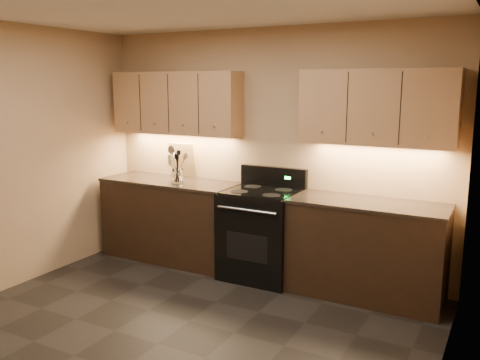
# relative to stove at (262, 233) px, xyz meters

# --- Properties ---
(floor) EXTENTS (4.00, 4.00, 0.00)m
(floor) POSITION_rel_stove_xyz_m (-0.08, -1.68, -0.48)
(floor) COLOR black
(floor) RESTS_ON ground
(wall_back) EXTENTS (4.00, 0.04, 2.60)m
(wall_back) POSITION_rel_stove_xyz_m (-0.08, 0.32, 0.82)
(wall_back) COLOR tan
(wall_back) RESTS_ON ground
(wall_right) EXTENTS (0.04, 4.00, 2.60)m
(wall_right) POSITION_rel_stove_xyz_m (1.92, -1.68, 0.82)
(wall_right) COLOR tan
(wall_right) RESTS_ON ground
(counter_left) EXTENTS (1.62, 0.62, 0.93)m
(counter_left) POSITION_rel_stove_xyz_m (-1.18, 0.02, -0.01)
(counter_left) COLOR black
(counter_left) RESTS_ON ground
(counter_right) EXTENTS (1.46, 0.62, 0.93)m
(counter_right) POSITION_rel_stove_xyz_m (1.10, 0.02, -0.01)
(counter_right) COLOR black
(counter_right) RESTS_ON ground
(stove) EXTENTS (0.76, 0.68, 1.14)m
(stove) POSITION_rel_stove_xyz_m (0.00, 0.00, 0.00)
(stove) COLOR black
(stove) RESTS_ON ground
(upper_cab_left) EXTENTS (1.60, 0.30, 0.70)m
(upper_cab_left) POSITION_rel_stove_xyz_m (-1.18, 0.17, 1.32)
(upper_cab_left) COLOR #A47752
(upper_cab_left) RESTS_ON wall_back
(upper_cab_right) EXTENTS (1.44, 0.30, 0.70)m
(upper_cab_right) POSITION_rel_stove_xyz_m (1.10, 0.17, 1.32)
(upper_cab_right) COLOR #A47752
(upper_cab_right) RESTS_ON wall_back
(outlet_plate) EXTENTS (0.08, 0.01, 0.12)m
(outlet_plate) POSITION_rel_stove_xyz_m (-1.38, 0.31, 0.64)
(outlet_plate) COLOR #B2B5BA
(outlet_plate) RESTS_ON wall_back
(utensil_crock) EXTENTS (0.15, 0.15, 0.16)m
(utensil_crock) POSITION_rel_stove_xyz_m (-1.02, -0.07, 0.52)
(utensil_crock) COLOR white
(utensil_crock) RESTS_ON counter_left
(cutting_board) EXTENTS (0.33, 0.13, 0.41)m
(cutting_board) POSITION_rel_stove_xyz_m (-1.17, 0.26, 0.65)
(cutting_board) COLOR tan
(cutting_board) RESTS_ON counter_left
(wooden_spoon) EXTENTS (0.20, 0.12, 0.34)m
(wooden_spoon) POSITION_rel_stove_xyz_m (-1.05, -0.07, 0.64)
(wooden_spoon) COLOR tan
(wooden_spoon) RESTS_ON utensil_crock
(black_spoon) EXTENTS (0.11, 0.15, 0.34)m
(black_spoon) POSITION_rel_stove_xyz_m (-1.02, -0.05, 0.63)
(black_spoon) COLOR black
(black_spoon) RESTS_ON utensil_crock
(black_turner) EXTENTS (0.10, 0.15, 0.37)m
(black_turner) POSITION_rel_stove_xyz_m (-1.01, -0.10, 0.65)
(black_turner) COLOR black
(black_turner) RESTS_ON utensil_crock
(steel_spatula) EXTENTS (0.23, 0.14, 0.37)m
(steel_spatula) POSITION_rel_stove_xyz_m (-0.99, -0.05, 0.65)
(steel_spatula) COLOR silver
(steel_spatula) RESTS_ON utensil_crock
(steel_skimmer) EXTENTS (0.19, 0.12, 0.40)m
(steel_skimmer) POSITION_rel_stove_xyz_m (-0.98, -0.08, 0.66)
(steel_skimmer) COLOR silver
(steel_skimmer) RESTS_ON utensil_crock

